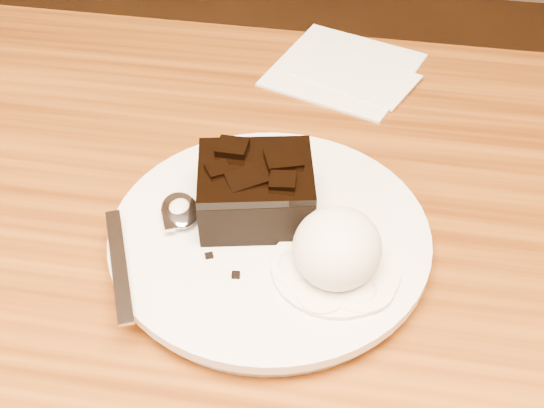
% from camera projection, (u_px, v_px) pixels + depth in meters
% --- Properties ---
extents(plate, '(0.25, 0.25, 0.02)m').
position_uv_depth(plate, '(270.00, 241.00, 0.57)').
color(plate, silver).
rests_on(plate, dining_table).
extents(brownie, '(0.10, 0.09, 0.04)m').
position_uv_depth(brownie, '(256.00, 193.00, 0.56)').
color(brownie, black).
rests_on(brownie, plate).
extents(ice_cream_scoop, '(0.06, 0.07, 0.05)m').
position_uv_depth(ice_cream_scoop, '(337.00, 248.00, 0.52)').
color(ice_cream_scoop, silver).
rests_on(ice_cream_scoop, plate).
extents(melt_puddle, '(0.09, 0.09, 0.00)m').
position_uv_depth(melt_puddle, '(335.00, 268.00, 0.53)').
color(melt_puddle, white).
rests_on(melt_puddle, plate).
extents(spoon, '(0.09, 0.16, 0.01)m').
position_uv_depth(spoon, '(180.00, 212.00, 0.57)').
color(spoon, silver).
rests_on(spoon, plate).
extents(napkin, '(0.17, 0.17, 0.01)m').
position_uv_depth(napkin, '(344.00, 69.00, 0.76)').
color(napkin, white).
rests_on(napkin, dining_table).
extents(crumb_a, '(0.01, 0.01, 0.00)m').
position_uv_depth(crumb_a, '(236.00, 275.00, 0.53)').
color(crumb_a, black).
rests_on(crumb_a, plate).
extents(crumb_b, '(0.01, 0.01, 0.00)m').
position_uv_depth(crumb_b, '(236.00, 220.00, 0.57)').
color(crumb_b, black).
rests_on(crumb_b, plate).
extents(crumb_c, '(0.01, 0.01, 0.00)m').
position_uv_depth(crumb_c, '(209.00, 256.00, 0.54)').
color(crumb_c, black).
rests_on(crumb_c, plate).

